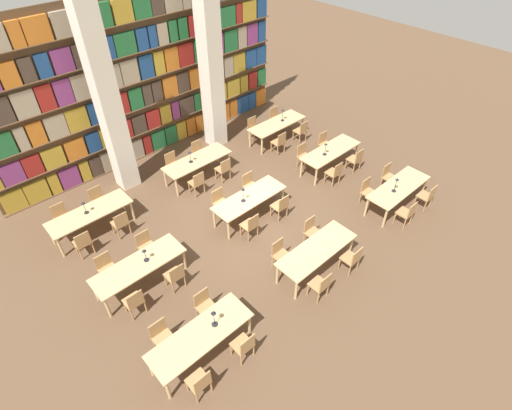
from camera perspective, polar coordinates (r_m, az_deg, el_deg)
ground_plane at (r=12.27m, az=-0.83°, el=-1.78°), size 40.00×40.00×0.00m
bookshelf_bank at (r=14.49m, az=-15.49°, el=16.62°), size 11.13×0.35×5.50m
pillar_left at (r=12.70m, az=-20.49°, el=13.65°), size 0.61×0.61×6.00m
pillar_center at (r=14.36m, az=-6.48°, el=19.06°), size 0.61×0.61×6.00m
reading_table_0 at (r=9.01m, az=-7.90°, el=-18.12°), size 2.35×0.82×0.75m
chair_0 at (r=8.77m, az=-8.03°, el=-23.81°), size 0.42×0.40×0.87m
chair_1 at (r=9.40m, az=-13.29°, el=-17.76°), size 0.42×0.40×0.87m
chair_2 at (r=9.06m, az=-1.71°, el=-19.43°), size 0.42×0.40×0.87m
chair_3 at (r=9.67m, az=-7.30°, el=-14.01°), size 0.42×0.40×0.87m
desk_lamp_0 at (r=8.76m, az=-6.06°, el=-15.48°), size 0.14×0.14×0.49m
reading_table_1 at (r=10.50m, az=8.65°, el=-6.53°), size 2.35×0.82×0.75m
chair_4 at (r=10.07m, az=9.23°, el=-11.21°), size 0.42×0.40×0.87m
chair_5 at (r=10.61m, az=3.52°, el=-6.96°), size 0.42×0.40×0.87m
chair_6 at (r=10.77m, az=13.57°, el=-7.45°), size 0.42×0.40×0.87m
chair_7 at (r=11.28m, az=8.01°, el=-3.68°), size 0.42×0.40×0.87m
reading_table_2 at (r=13.02m, az=19.67°, el=2.23°), size 2.35×0.82×0.75m
chair_8 at (r=12.53m, az=20.75°, el=-1.06°), size 0.42×0.40×0.87m
chair_9 at (r=12.97m, az=15.67°, el=1.95°), size 0.42×0.40×0.87m
chair_10 at (r=13.39m, az=23.25°, el=1.21°), size 0.42×0.40×0.87m
chair_11 at (r=13.80m, az=18.40°, el=3.97°), size 0.42×0.40×0.87m
desk_lamp_1 at (r=12.54m, az=19.41°, el=3.05°), size 0.14×0.14×0.49m
reading_table_3 at (r=10.46m, az=-16.40°, el=-8.43°), size 2.35×0.82×0.75m
chair_12 at (r=10.08m, az=-16.99°, el=-13.04°), size 0.42×0.40×0.87m
chair_13 at (r=10.96m, az=-20.55°, el=-8.40°), size 0.42×0.40×0.87m
chair_14 at (r=10.33m, az=-11.46°, el=-9.81°), size 0.42×0.40×0.87m
chair_15 at (r=11.19m, az=-15.41°, el=-5.58°), size 0.42×0.40×0.87m
desk_lamp_2 at (r=10.25m, az=-15.63°, el=-6.62°), size 0.14×0.14×0.40m
reading_table_4 at (r=11.88m, az=-0.95°, el=0.85°), size 2.35×0.82×0.75m
chair_16 at (r=11.34m, az=-0.79°, el=-2.88°), size 0.42×0.40×0.87m
chair_17 at (r=12.14m, az=-5.17°, el=0.48°), size 0.42×0.40×0.87m
chair_18 at (r=11.97m, az=3.53°, el=-0.13°), size 0.42×0.40×0.87m
chair_19 at (r=12.73m, az=-0.90°, el=2.90°), size 0.42×0.40×0.87m
desk_lamp_3 at (r=11.49m, az=-1.85°, el=1.81°), size 0.14×0.14×0.48m
reading_table_5 at (r=14.11m, az=10.60°, el=7.45°), size 2.35×0.82×0.75m
chair_20 at (r=13.50m, az=11.16°, el=4.57°), size 0.42×0.40×0.87m
chair_21 at (r=14.17m, az=6.81°, el=7.08°), size 0.42×0.40×0.87m
chair_22 at (r=14.29m, az=14.03°, el=6.37°), size 0.42×0.40×0.87m
chair_23 at (r=14.93m, az=9.78°, el=8.70°), size 0.42×0.40×0.87m
desk_lamp_4 at (r=13.64m, az=9.91°, el=8.18°), size 0.14×0.14×0.46m
reading_table_6 at (r=12.32m, az=-22.64°, el=-1.23°), size 2.35×0.82×0.75m
chair_24 at (r=11.84m, az=-23.51°, el=-4.92°), size 0.42×0.40×0.87m
chair_25 at (r=12.89m, az=-25.97°, el=-1.53°), size 0.42×0.40×0.87m
chair_26 at (r=12.05m, az=-18.78°, el=-2.43°), size 0.42×0.40×0.87m
chair_27 at (r=13.08m, az=-21.59°, el=0.71°), size 0.42×0.40×0.87m
desk_lamp_5 at (r=12.11m, az=-23.37°, el=-0.08°), size 0.14×0.14×0.41m
reading_table_7 at (r=13.55m, az=-8.39°, el=6.17°), size 2.35×0.82×0.75m
chair_28 at (r=12.97m, az=-8.41°, el=3.22°), size 0.42×0.40×0.87m
chair_29 at (r=13.93m, az=-11.79°, el=5.77°), size 0.42×0.40×0.87m
chair_30 at (r=13.46m, az=-4.65°, el=5.19°), size 0.42×0.40×0.87m
chair_31 at (r=14.40m, az=-8.15°, el=7.55°), size 0.42×0.40×0.87m
desk_lamp_6 at (r=13.26m, az=-9.41°, el=7.10°), size 0.14×0.14×0.43m
reading_table_8 at (r=15.47m, az=3.02°, el=11.38°), size 2.35×0.82×0.75m
chair_32 at (r=14.82m, az=3.34°, el=8.98°), size 0.42×0.40×0.87m
chair_33 at (r=15.66m, az=-0.31°, el=10.99°), size 0.42×0.40×0.87m
chair_34 at (r=15.57m, az=6.48°, el=10.52°), size 0.42×0.40×0.87m
chair_35 at (r=16.38m, az=2.83°, el=12.39°), size 0.42×0.40×0.87m
desk_lamp_7 at (r=15.44m, az=3.84°, el=13.02°), size 0.14×0.14×0.50m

